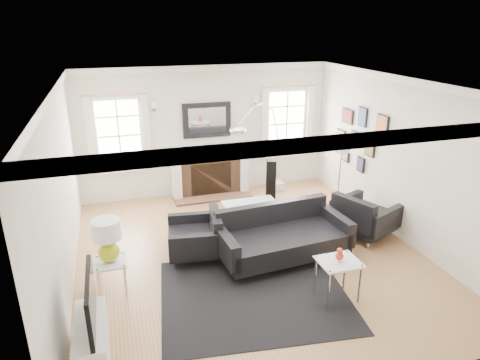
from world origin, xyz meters
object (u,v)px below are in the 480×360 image
object	(u,v)px
armchair_right	(363,217)
coffee_table	(254,210)
fireplace	(210,171)
armchair_left	(198,237)
arc_floor_lamp	(260,148)
gourd_lamp	(107,238)
sofa	(281,237)

from	to	relation	value
armchair_right	coffee_table	distance (m)	1.95
fireplace	armchair_right	size ratio (longest dim) A/B	1.37
armchair_right	coffee_table	bearing A→B (deg)	156.20
armchair_left	armchair_right	xyz separation A→B (m)	(2.96, -0.17, 0.02)
arc_floor_lamp	gourd_lamp	bearing A→B (deg)	-141.62
armchair_left	coffee_table	xyz separation A→B (m)	(1.18, 0.61, 0.07)
fireplace	sofa	bearing A→B (deg)	-81.50
sofa	coffee_table	world-z (taller)	sofa
armchair_left	arc_floor_lamp	world-z (taller)	arc_floor_lamp
sofa	arc_floor_lamp	size ratio (longest dim) A/B	0.99
armchair_right	coffee_table	world-z (taller)	armchair_right
sofa	gourd_lamp	world-z (taller)	gourd_lamp
gourd_lamp	arc_floor_lamp	xyz separation A→B (m)	(3.10, 2.46, 0.35)
coffee_table	sofa	bearing A→B (deg)	-84.86
armchair_left	arc_floor_lamp	distance (m)	2.69
coffee_table	arc_floor_lamp	size ratio (longest dim) A/B	0.46
gourd_lamp	arc_floor_lamp	distance (m)	3.98
fireplace	coffee_table	world-z (taller)	fireplace
coffee_table	arc_floor_lamp	xyz separation A→B (m)	(0.55, 1.27, 0.77)
armchair_left	arc_floor_lamp	size ratio (longest dim) A/B	0.47
sofa	armchair_right	size ratio (longest dim) A/B	1.76
armchair_right	gourd_lamp	size ratio (longest dim) A/B	1.96
armchair_left	fireplace	bearing A→B (deg)	72.22
sofa	armchair_left	distance (m)	1.35
arc_floor_lamp	armchair_right	bearing A→B (deg)	-59.08
fireplace	armchair_left	bearing A→B (deg)	-107.78
fireplace	sofa	xyz separation A→B (m)	(0.45, -3.01, -0.17)
sofa	gourd_lamp	size ratio (longest dim) A/B	3.45
sofa	armchair_left	bearing A→B (deg)	161.37
fireplace	armchair_left	xyz separation A→B (m)	(-0.83, -2.58, -0.19)
gourd_lamp	sofa	bearing A→B (deg)	3.08
sofa	armchair_left	xyz separation A→B (m)	(-1.28, 0.43, -0.03)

